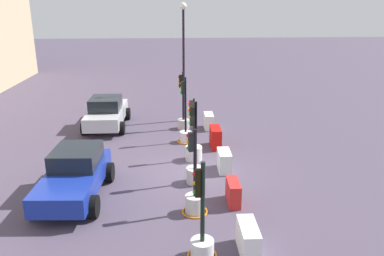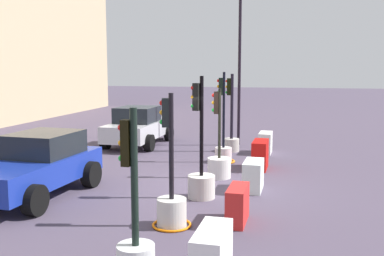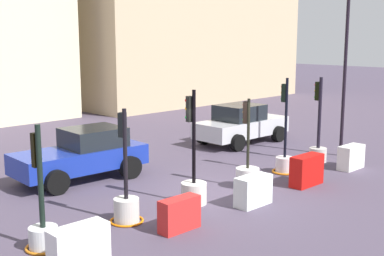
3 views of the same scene
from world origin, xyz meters
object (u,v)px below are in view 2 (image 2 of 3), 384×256
(traffic_light_0, at_px, (135,245))
(construction_barrier_1, at_px, (238,205))
(construction_barrier_2, at_px, (253,176))
(traffic_light_4, at_px, (223,148))
(construction_barrier_0, at_px, (212,254))
(car_silver_hatchback, at_px, (139,126))
(street_lamp_post, at_px, (240,47))
(construction_barrier_4, at_px, (265,143))
(traffic_light_3, at_px, (219,162))
(traffic_light_1, at_px, (171,203))
(traffic_light_2, at_px, (201,177))
(car_blue_estate, at_px, (37,165))
(construction_barrier_3, at_px, (260,155))
(traffic_light_5, at_px, (231,135))

(traffic_light_0, xyz_separation_m, construction_barrier_1, (2.69, -1.25, -0.10))
(traffic_light_0, distance_m, construction_barrier_2, 5.41)
(traffic_light_4, relative_size, construction_barrier_0, 2.62)
(car_silver_hatchback, xyz_separation_m, street_lamp_post, (0.85, -4.05, 3.23))
(traffic_light_4, xyz_separation_m, construction_barrier_4, (1.94, -1.29, -0.10))
(traffic_light_3, bearing_deg, traffic_light_1, 176.39)
(construction_barrier_4, bearing_deg, street_lamp_post, 38.63)
(traffic_light_2, height_order, construction_barrier_4, traffic_light_2)
(construction_barrier_2, bearing_deg, traffic_light_4, 22.02)
(traffic_light_0, bearing_deg, car_silver_hatchback, 19.58)
(traffic_light_4, relative_size, car_blue_estate, 0.75)
(traffic_light_0, distance_m, construction_barrier_1, 2.97)
(traffic_light_0, bearing_deg, construction_barrier_3, -9.60)
(traffic_light_4, bearing_deg, traffic_light_3, -174.04)
(traffic_light_4, height_order, construction_barrier_1, traffic_light_4)
(traffic_light_0, height_order, traffic_light_1, traffic_light_1)
(traffic_light_0, height_order, street_lamp_post, street_lamp_post)
(traffic_light_2, distance_m, traffic_light_4, 4.28)
(construction_barrier_0, bearing_deg, traffic_light_5, 6.56)
(traffic_light_0, xyz_separation_m, construction_barrier_0, (0.10, -1.20, -0.08))
(traffic_light_5, bearing_deg, construction_barrier_1, -170.91)
(traffic_light_3, bearing_deg, construction_barrier_1, -164.52)
(construction_barrier_2, relative_size, construction_barrier_3, 0.91)
(traffic_light_4, distance_m, street_lamp_post, 4.92)
(car_blue_estate, bearing_deg, traffic_light_1, -109.15)
(construction_barrier_1, bearing_deg, traffic_light_3, 15.48)
(car_silver_hatchback, bearing_deg, construction_barrier_4, -97.10)
(traffic_light_1, height_order, traffic_light_4, traffic_light_4)
(construction_barrier_2, distance_m, construction_barrier_3, 2.54)
(construction_barrier_1, bearing_deg, traffic_light_0, 154.98)
(traffic_light_2, xyz_separation_m, construction_barrier_2, (1.00, -1.19, -0.14))
(construction_barrier_2, height_order, car_silver_hatchback, car_silver_hatchback)
(traffic_light_2, height_order, traffic_light_3, traffic_light_2)
(car_blue_estate, height_order, street_lamp_post, street_lamp_post)
(street_lamp_post, bearing_deg, construction_barrier_4, -141.37)
(traffic_light_1, height_order, street_lamp_post, street_lamp_post)
(car_blue_estate, bearing_deg, traffic_light_4, -38.04)
(traffic_light_4, distance_m, construction_barrier_3, 1.50)
(construction_barrier_2, bearing_deg, construction_barrier_0, 178.44)
(traffic_light_3, height_order, car_silver_hatchback, traffic_light_3)
(traffic_light_0, relative_size, traffic_light_3, 1.00)
(construction_barrier_1, height_order, construction_barrier_2, construction_barrier_2)
(construction_barrier_3, distance_m, car_blue_estate, 6.75)
(traffic_light_1, xyz_separation_m, car_silver_hatchback, (8.94, 3.93, 0.31))
(traffic_light_3, bearing_deg, car_blue_estate, 124.44)
(traffic_light_1, bearing_deg, traffic_light_2, -4.92)
(car_silver_hatchback, bearing_deg, traffic_light_4, -123.16)
(traffic_light_4, xyz_separation_m, construction_barrier_2, (-3.28, -1.33, -0.10))
(traffic_light_2, distance_m, construction_barrier_3, 3.73)
(construction_barrier_1, distance_m, construction_barrier_4, 7.78)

